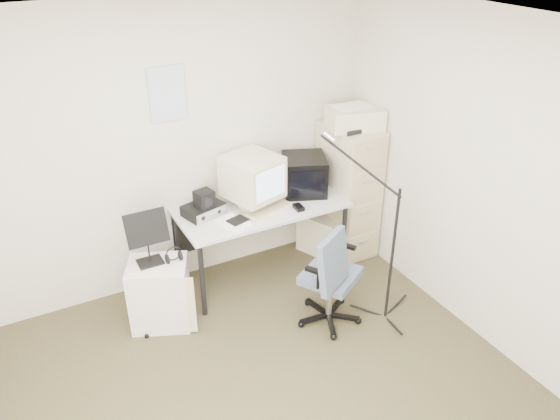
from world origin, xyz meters
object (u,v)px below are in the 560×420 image
filing_cabinet (348,190)px  desk (262,241)px  office_chair (331,274)px  side_cart (160,294)px

filing_cabinet → desk: bearing=-178.2°
filing_cabinet → desk: size_ratio=0.87×
filing_cabinet → office_chair: bearing=-130.6°
office_chair → desk: bearing=71.7°
desk → side_cart: size_ratio=2.61×
filing_cabinet → office_chair: size_ratio=1.39×
filing_cabinet → office_chair: filing_cabinet is taller
filing_cabinet → side_cart: size_ratio=2.26×
desk → office_chair: (0.19, -0.86, 0.10)m
filing_cabinet → desk: (-0.95, -0.03, -0.29)m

